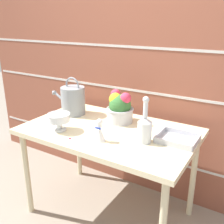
# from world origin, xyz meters

# --- Properties ---
(ground_plane) EXTENTS (12.00, 12.00, 0.00)m
(ground_plane) POSITION_xyz_m (0.00, 0.00, 0.00)
(ground_plane) COLOR gray
(brick_wall) EXTENTS (3.60, 0.08, 2.20)m
(brick_wall) POSITION_xyz_m (0.00, 0.50, 1.10)
(brick_wall) COLOR brown
(brick_wall) RESTS_ON ground_plane
(patio_table) EXTENTS (1.24, 0.77, 0.74)m
(patio_table) POSITION_xyz_m (0.00, 0.00, 0.67)
(patio_table) COLOR beige
(patio_table) RESTS_ON ground_plane
(watering_can) EXTENTS (0.34, 0.20, 0.31)m
(watering_can) POSITION_xyz_m (-0.43, 0.12, 0.86)
(watering_can) COLOR gray
(watering_can) RESTS_ON patio_table
(crystal_pedestal_bowl) EXTENTS (0.17, 0.17, 0.13)m
(crystal_pedestal_bowl) POSITION_xyz_m (-0.29, -0.20, 0.83)
(crystal_pedestal_bowl) COLOR silver
(crystal_pedestal_bowl) RESTS_ON patio_table
(flower_planter) EXTENTS (0.21, 0.21, 0.25)m
(flower_planter) POSITION_xyz_m (-0.01, 0.17, 0.85)
(flower_planter) COLOR #BCBCC1
(flower_planter) RESTS_ON patio_table
(glass_decanter) EXTENTS (0.09, 0.09, 0.31)m
(glass_decanter) POSITION_xyz_m (0.30, -0.06, 0.84)
(glass_decanter) COLOR silver
(glass_decanter) RESTS_ON patio_table
(figurine_vase) EXTENTS (0.08, 0.08, 0.15)m
(figurine_vase) POSITION_xyz_m (0.05, -0.20, 0.80)
(figurine_vase) COLOR white
(figurine_vase) RESTS_ON patio_table
(wire_tray) EXTENTS (0.25, 0.21, 0.04)m
(wire_tray) POSITION_xyz_m (0.49, 0.06, 0.75)
(wire_tray) COLOR #B7B7BC
(wire_tray) RESTS_ON patio_table
(fallen_petal) EXTENTS (0.01, 0.01, 0.01)m
(fallen_petal) POSITION_xyz_m (-0.13, -0.28, 0.74)
(fallen_petal) COLOR #E03856
(fallen_petal) RESTS_ON patio_table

